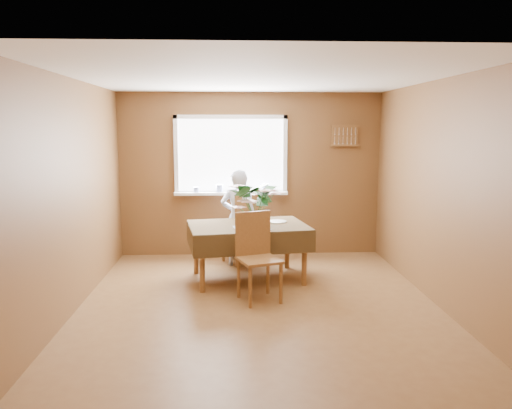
{
  "coord_description": "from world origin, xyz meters",
  "views": [
    {
      "loc": [
        -0.3,
        -5.41,
        1.98
      ],
      "look_at": [
        0.0,
        0.55,
        1.05
      ],
      "focal_mm": 35.0,
      "sensor_mm": 36.0,
      "label": 1
    }
  ],
  "objects_px": {
    "dining_table": "(248,231)",
    "chair_far": "(244,226)",
    "seated_woman": "(239,218)",
    "flower_bouquet": "(255,201)",
    "chair_near": "(257,252)"
  },
  "relations": [
    {
      "from": "dining_table",
      "to": "chair_near",
      "type": "xyz_separation_m",
      "value": [
        0.07,
        -0.74,
        -0.09
      ]
    },
    {
      "from": "chair_far",
      "to": "seated_woman",
      "type": "relative_size",
      "value": 0.74
    },
    {
      "from": "chair_near",
      "to": "flower_bouquet",
      "type": "xyz_separation_m",
      "value": [
        0.01,
        0.51,
        0.53
      ]
    },
    {
      "from": "chair_far",
      "to": "flower_bouquet",
      "type": "xyz_separation_m",
      "value": [
        0.11,
        -0.99,
        0.52
      ]
    },
    {
      "from": "chair_far",
      "to": "seated_woman",
      "type": "bearing_deg",
      "value": 13.16
    },
    {
      "from": "dining_table",
      "to": "chair_far",
      "type": "distance_m",
      "value": 0.77
    },
    {
      "from": "chair_far",
      "to": "seated_woman",
      "type": "distance_m",
      "value": 0.18
    },
    {
      "from": "seated_woman",
      "to": "flower_bouquet",
      "type": "bearing_deg",
      "value": 107.26
    },
    {
      "from": "chair_far",
      "to": "flower_bouquet",
      "type": "height_order",
      "value": "flower_bouquet"
    },
    {
      "from": "chair_far",
      "to": "chair_near",
      "type": "distance_m",
      "value": 1.5
    },
    {
      "from": "chair_far",
      "to": "flower_bouquet",
      "type": "relative_size",
      "value": 1.66
    },
    {
      "from": "dining_table",
      "to": "chair_far",
      "type": "bearing_deg",
      "value": 82.99
    },
    {
      "from": "chair_near",
      "to": "flower_bouquet",
      "type": "bearing_deg",
      "value": 70.23
    },
    {
      "from": "dining_table",
      "to": "chair_near",
      "type": "height_order",
      "value": "chair_near"
    },
    {
      "from": "chair_far",
      "to": "seated_woman",
      "type": "height_order",
      "value": "seated_woman"
    }
  ]
}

